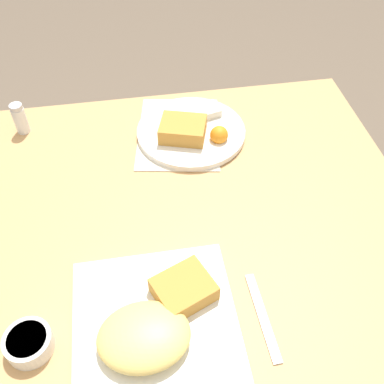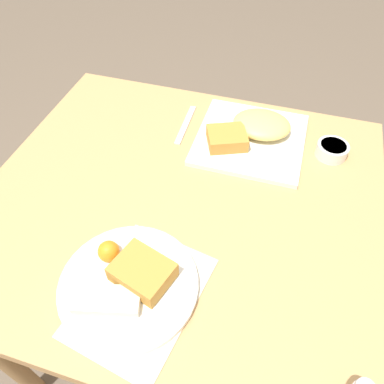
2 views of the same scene
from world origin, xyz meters
name	(u,v)px [view 2 (image 2 of 2)]	position (x,y,z in m)	size (l,w,h in m)	color
ground_plane	(185,321)	(0.00, 0.00, 0.00)	(8.00, 8.00, 0.00)	brown
dining_table	(181,220)	(0.00, 0.00, 0.64)	(0.93, 0.85, 0.72)	tan
menu_card	(141,296)	(-0.01, 0.26, 0.73)	(0.24, 0.31, 0.00)	beige
plate_square_near	(252,133)	(-0.12, -0.25, 0.75)	(0.28, 0.28, 0.06)	white
plate_oval_far	(130,281)	(0.02, 0.24, 0.74)	(0.27, 0.27, 0.05)	white
sauce_ramekin	(332,150)	(-0.33, -0.25, 0.74)	(0.08, 0.08, 0.03)	white
butter_knife	(186,124)	(0.07, -0.26, 0.73)	(0.02, 0.17, 0.00)	silver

